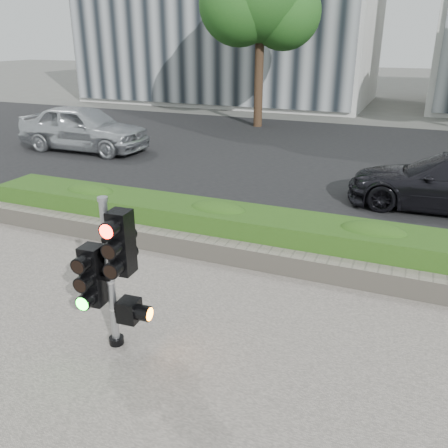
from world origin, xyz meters
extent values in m
plane|color=#51514C|center=(0.00, 0.00, 0.00)|extent=(120.00, 120.00, 0.00)
cube|color=black|center=(0.00, 10.00, 0.01)|extent=(60.00, 13.00, 0.02)
cube|color=gray|center=(0.00, 3.15, 0.06)|extent=(60.00, 0.25, 0.12)
cube|color=gray|center=(0.00, 1.90, 0.20)|extent=(12.00, 0.32, 0.34)
cube|color=#4D892A|center=(0.00, 2.55, 0.37)|extent=(12.00, 1.00, 0.68)
cylinder|color=black|center=(-4.50, 14.50, 2.02)|extent=(0.36, 0.36, 4.03)
sphere|color=#154A18|center=(-3.64, 14.86, 4.46)|extent=(2.88, 2.88, 2.88)
sphere|color=#154A18|center=(-5.22, 14.07, 4.75)|extent=(3.17, 3.17, 3.17)
cylinder|color=black|center=(-1.15, -0.77, 0.08)|extent=(0.18, 0.18, 0.09)
cylinder|color=gray|center=(-1.15, -0.77, 0.97)|extent=(0.09, 0.09, 1.87)
cylinder|color=gray|center=(-1.15, -0.77, 1.92)|extent=(0.12, 0.12, 0.05)
cube|color=#FF1107|center=(-0.93, -0.79, 1.44)|extent=(0.25, 0.25, 0.75)
cube|color=#14E51E|center=(-1.35, -0.81, 0.96)|extent=(0.25, 0.25, 0.75)
cube|color=black|center=(-1.13, -0.56, 1.22)|extent=(0.25, 0.25, 0.51)
cube|color=orange|center=(-0.95, -0.73, 0.53)|extent=(0.25, 0.25, 0.27)
imported|color=silver|center=(-8.36, 7.92, 0.77)|extent=(4.42, 1.82, 1.50)
camera|label=1|loc=(1.98, -4.81, 3.58)|focal=38.00mm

